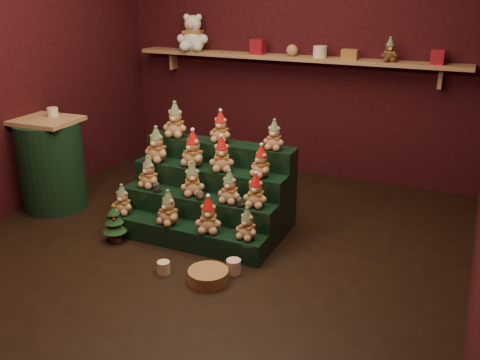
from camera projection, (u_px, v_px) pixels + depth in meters
The scene contains 39 objects.
ground at pixel (213, 241), 4.50m from camera, with size 4.00×4.00×0.00m, color black.
back_wall at pixel (298, 46), 5.76m from camera, with size 4.00×0.10×2.80m, color black.
left_wall at pixel (8, 59), 4.81m from camera, with size 0.10×4.00×2.80m, color black.
back_shelf at pixel (292, 58), 5.65m from camera, with size 3.60×0.26×0.24m.
riser_tier_front at pixel (185, 235), 4.40m from camera, with size 1.40×0.22×0.18m, color black.
riser_tier_midfront at pixel (198, 216), 4.56m from camera, with size 1.40×0.22×0.36m, color black.
riser_tier_midback at pixel (209, 197), 4.71m from camera, with size 1.40×0.22×0.54m, color black.
riser_tier_back at pixel (220, 180), 4.87m from camera, with size 1.40×0.22×0.72m, color black.
teddy_0 at pixel (122, 200), 4.56m from camera, with size 0.18×0.16×0.26m, color tan, non-canonical shape.
teddy_1 at pixel (168, 208), 4.36m from camera, with size 0.20×0.18×0.28m, color tan, non-canonical shape.
teddy_2 at pixel (208, 215), 4.22m from camera, with size 0.21×0.19×0.29m, color tan, non-canonical shape.
teddy_3 at pixel (247, 224), 4.11m from camera, with size 0.18×0.16×0.25m, color tan, non-canonical shape.
teddy_4 at pixel (149, 172), 4.65m from camera, with size 0.20×0.18×0.28m, color tan, non-canonical shape.
teddy_5 at pixel (192, 179), 4.48m from camera, with size 0.20×0.18×0.28m, color tan, non-canonical shape.
teddy_6 at pixel (229, 187), 4.32m from camera, with size 0.19×0.17×0.27m, color tan, non-canonical shape.
teddy_7 at pixel (256, 190), 4.25m from camera, with size 0.19×0.17×0.27m, color tan, non-canonical shape.
teddy_8 at pixel (157, 145), 4.75m from camera, with size 0.22×0.20×0.31m, color tan, non-canonical shape.
teddy_9 at pixel (193, 149), 4.62m from camera, with size 0.22×0.20×0.31m, color tan, non-canonical shape.
teddy_10 at pixel (222, 154), 4.51m from camera, with size 0.21×0.19×0.29m, color tan, non-canonical shape.
teddy_11 at pixel (261, 161), 4.38m from camera, with size 0.19×0.17×0.26m, color tan, non-canonical shape.
teddy_12 at pixel (175, 120), 4.85m from camera, with size 0.22×0.20×0.31m, color tan, non-canonical shape.
teddy_13 at pixel (221, 127), 4.69m from camera, with size 0.19×0.18×0.27m, color tan, non-canonical shape.
teddy_14 at pixel (274, 135), 4.49m from camera, with size 0.18×0.16×0.25m, color tan, non-canonical shape.
snow_globe_a at pixel (157, 187), 4.57m from camera, with size 0.07×0.07×0.09m.
snow_globe_b at pixel (200, 195), 4.41m from camera, with size 0.06×0.06×0.08m.
snow_globe_c at pixel (240, 202), 4.26m from camera, with size 0.06×0.06×0.08m.
side_table at pixel (51, 164), 5.06m from camera, with size 0.61×0.61×0.87m.
table_ornament at pixel (53, 112), 4.98m from camera, with size 0.10×0.10×0.08m, color beige.
mini_christmas_tree at pixel (114, 223), 4.45m from camera, with size 0.20×0.20×0.35m.
mug_left at pixel (164, 268), 3.99m from camera, with size 0.10×0.10×0.10m, color beige.
mug_right at pixel (234, 267), 3.99m from camera, with size 0.11×0.11×0.11m, color beige.
wicker_basket at pixel (208, 276), 3.88m from camera, with size 0.30×0.30×0.09m, color olive.
white_bear at pixel (193, 28), 5.98m from camera, with size 0.36×0.32×0.50m, color white, non-canonical shape.
brown_bear at pixel (390, 50), 5.18m from camera, with size 0.16×0.15×0.23m, color #522C1B, non-canonical shape.
gift_tin_red_a at pixel (258, 47), 5.74m from camera, with size 0.14×0.14×0.16m, color maroon.
gift_tin_cream at pixel (320, 52), 5.48m from camera, with size 0.14×0.14×0.12m, color beige.
gift_tin_red_b at pixel (438, 57), 5.03m from camera, with size 0.12×0.12×0.14m, color maroon.
shelf_plush_ball at pixel (292, 50), 5.60m from camera, with size 0.12×0.12×0.12m, color tan.
scarf_gift_box at pixel (350, 54), 5.36m from camera, with size 0.16×0.10×0.10m, color #D2581D.
Camera 1 is at (1.87, -3.59, 2.05)m, focal length 40.00 mm.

